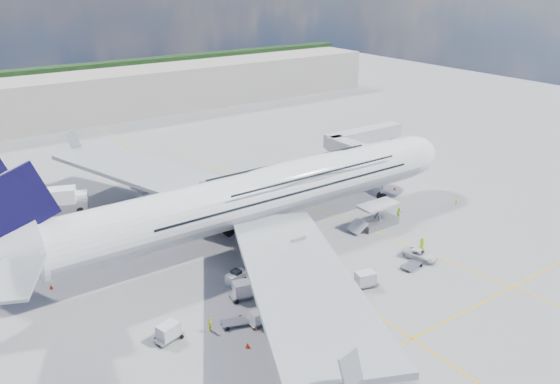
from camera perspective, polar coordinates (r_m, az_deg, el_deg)
ground at (r=75.08m, az=2.27°, el=-7.50°), size 300.00×300.00×0.00m
taxi_line_main at (r=75.08m, az=2.27°, el=-7.50°), size 0.25×220.00×0.01m
taxi_line_cross at (r=62.96m, az=13.69°, el=-14.66°), size 120.00×0.25×0.01m
taxi_line_diag at (r=89.91m, az=5.55°, el=-2.37°), size 14.16×99.06×0.01m
airliner at (r=79.58m, az=-1.85°, el=-0.22°), size 77.26×79.15×23.71m
jet_bridge at (r=105.11m, az=8.45°, el=5.12°), size 18.80×12.10×8.50m
cargo_loader at (r=86.47m, az=10.05°, el=-2.74°), size 8.53×3.20×3.67m
terminal at (r=155.24m, az=-19.64°, el=9.25°), size 180.00×16.00×12.00m
tree_line at (r=210.36m, az=-12.51°, el=12.49°), size 160.00×6.00×8.00m
dolly_row_a at (r=67.45m, az=-3.81°, el=-10.10°), size 3.75×2.62×2.15m
dolly_row_b at (r=63.01m, az=-2.15°, el=-12.94°), size 2.60×1.41×1.63m
dolly_row_c at (r=63.38m, az=-4.82°, el=-13.39°), size 3.24×2.36×0.43m
dolly_back at (r=61.70m, az=-11.59°, el=-14.10°), size 3.43×2.45×1.95m
dolly_nose_far at (r=70.31m, az=8.89°, el=-8.97°), size 3.50×2.41×2.02m
dolly_nose_near at (r=76.03m, az=13.57°, el=-7.46°), size 3.30×2.17×0.45m
baggage_tug at (r=70.71m, az=-4.58°, el=-8.85°), size 3.02×1.88×1.75m
catering_truck_inner at (r=88.02m, az=-8.92°, el=-1.86°), size 6.64×4.12×3.69m
catering_truck_outer at (r=96.18m, az=-21.61°, el=-0.90°), size 7.94×4.92×4.41m
service_van at (r=78.35m, az=14.38°, el=-6.34°), size 3.45×5.26×1.34m
crew_nose at (r=97.45m, az=17.98°, el=-0.88°), size 0.73×0.65×1.67m
crew_loader at (r=89.80m, az=12.36°, el=-2.14°), size 1.20×1.10×1.99m
crew_wing at (r=62.39m, az=-7.32°, el=-13.59°), size 0.57×1.03×1.66m
crew_van at (r=80.88m, az=14.62°, el=-5.19°), size 1.02×1.13×1.93m
crew_tug at (r=62.07m, az=3.68°, el=-13.55°), size 1.18×0.68×1.82m
cone_nose at (r=101.64m, az=11.90°, el=0.37°), size 0.49×0.49×0.63m
cone_wing_left_inner at (r=85.91m, az=-7.95°, el=-3.50°), size 0.45×0.45×0.57m
cone_wing_left_outer at (r=102.37m, az=-21.53°, el=-0.62°), size 0.40×0.40×0.51m
cone_wing_right_inner at (r=60.01m, az=-3.40°, el=-15.69°), size 0.49×0.49×0.62m
cone_wing_right_outer at (r=62.64m, az=-2.58°, el=-13.85°), size 0.47×0.47×0.60m
cone_tail at (r=75.18m, az=-22.81°, el=-9.11°), size 0.45×0.45×0.58m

